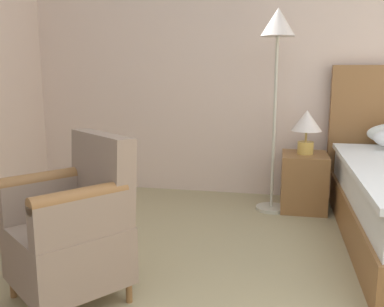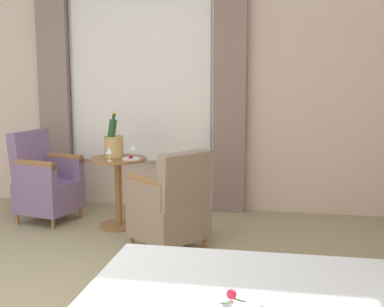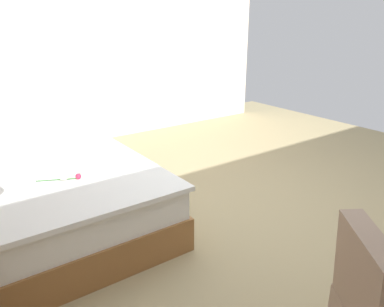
% 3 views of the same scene
% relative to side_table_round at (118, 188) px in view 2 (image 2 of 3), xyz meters
% --- Properties ---
extents(wall_window_side, '(0.27, 6.07, 3.13)m').
position_rel_side_table_round_xyz_m(wall_window_side, '(-0.94, 0.01, 1.15)').
color(wall_window_side, beige).
rests_on(wall_window_side, ground).
extents(side_table_round, '(0.59, 0.59, 0.73)m').
position_rel_side_table_round_xyz_m(side_table_round, '(0.00, 0.00, 0.00)').
color(side_table_round, brown).
rests_on(side_table_round, ground).
extents(champagne_bucket, '(0.21, 0.21, 0.48)m').
position_rel_side_table_round_xyz_m(champagne_bucket, '(-0.05, -0.06, 0.46)').
color(champagne_bucket, tan).
rests_on(champagne_bucket, side_table_round).
extents(wine_glass_near_bucket, '(0.07, 0.07, 0.14)m').
position_rel_side_table_round_xyz_m(wine_glass_near_bucket, '(0.18, -0.03, 0.42)').
color(wine_glass_near_bucket, white).
rests_on(wine_glass_near_bucket, side_table_round).
extents(wine_glass_near_edge, '(0.07, 0.07, 0.14)m').
position_rel_side_table_round_xyz_m(wine_glass_near_edge, '(-0.07, 0.15, 0.42)').
color(wine_glass_near_edge, white).
rests_on(wine_glass_near_edge, side_table_round).
extents(snack_plate, '(0.18, 0.18, 0.04)m').
position_rel_side_table_round_xyz_m(snack_plate, '(0.04, 0.16, 0.33)').
color(snack_plate, white).
rests_on(snack_plate, side_table_round).
extents(armchair_by_window, '(0.78, 0.79, 0.93)m').
position_rel_side_table_round_xyz_m(armchair_by_window, '(0.60, 0.69, -0.00)').
color(armchair_by_window, brown).
rests_on(armchair_by_window, ground).
extents(armchair_facing_bed, '(0.68, 0.70, 0.97)m').
position_rel_side_table_round_xyz_m(armchair_facing_bed, '(-0.09, -0.85, 0.01)').
color(armchair_facing_bed, brown).
rests_on(armchair_facing_bed, ground).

